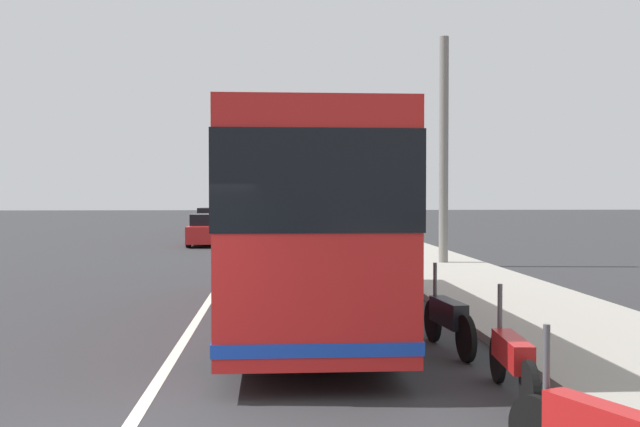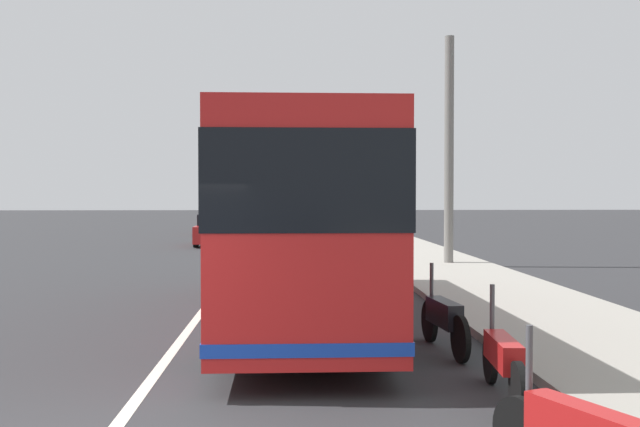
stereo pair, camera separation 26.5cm
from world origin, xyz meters
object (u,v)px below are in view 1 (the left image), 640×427
motorcycle_angled (512,359)px  car_far_distant (298,229)px  utility_pole (444,152)px  car_behind_bus (210,230)px  coach_bus (299,213)px  car_ahead_same_lane (214,222)px  motorcycle_mid_row (448,319)px

motorcycle_angled → car_far_distant: car_far_distant is taller
car_far_distant → utility_pole: bearing=-164.2°
car_behind_bus → utility_pole: (-10.89, -8.65, 3.08)m
motorcycle_angled → car_far_distant: (28.85, 1.62, 0.21)m
motorcycle_angled → coach_bus: bearing=27.3°
car_behind_bus → utility_pole: size_ratio=0.61×
motorcycle_angled → car_ahead_same_lane: car_ahead_same_lane is taller
motorcycle_angled → car_far_distant: bearing=7.7°
car_far_distant → motorcycle_mid_row: bearing=-179.6°
coach_bus → motorcycle_mid_row: coach_bus is taller
car_behind_bus → car_ahead_same_lane: car_ahead_same_lane is taller
coach_bus → car_ahead_same_lane: size_ratio=2.67×
coach_bus → car_far_distant: bearing=-2.1°
coach_bus → motorcycle_mid_row: 3.88m
car_far_distant → car_behind_bus: bearing=115.0°
motorcycle_angled → car_far_distant: 28.89m
car_behind_bus → utility_pole: utility_pole is taller
motorcycle_mid_row → car_behind_bus: bearing=7.4°
motorcycle_mid_row → utility_pole: (13.10, -2.93, 3.30)m
car_far_distant → motorcycle_angled: bearing=-179.6°
motorcycle_mid_row → car_behind_bus: car_behind_bus is taller
coach_bus → car_ahead_same_lane: coach_bus is taller
car_far_distant → utility_pole: 14.19m
car_ahead_same_lane → car_far_distant: bearing=33.7°
coach_bus → motorcycle_angled: 6.11m
utility_pole → car_far_distant: bearing=18.6°
car_behind_bus → car_far_distant: (2.23, -4.22, -0.04)m
motorcycle_angled → car_ahead_same_lane: bearing=14.5°
car_behind_bus → utility_pole: 14.24m
motorcycle_mid_row → coach_bus: bearing=31.5°
motorcycle_angled → car_ahead_same_lane: (36.62, 6.52, 0.29)m
car_far_distant → utility_pole: utility_pole is taller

